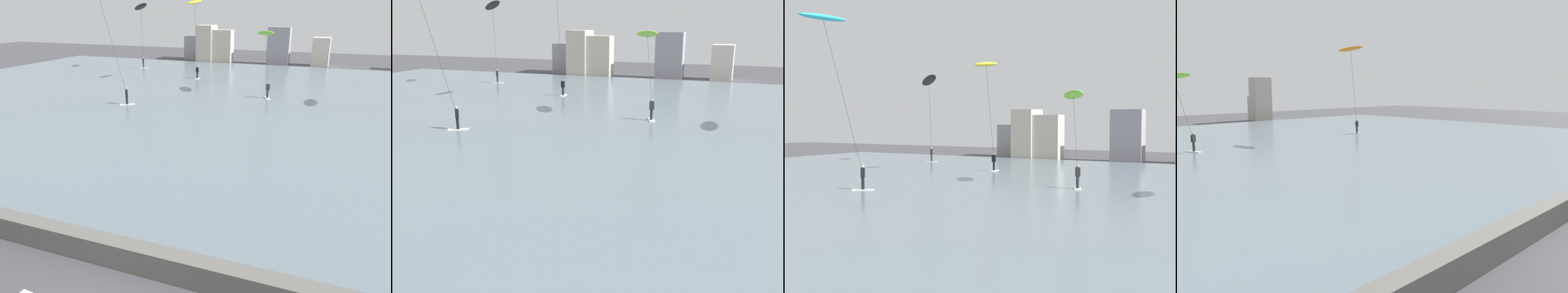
% 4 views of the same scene
% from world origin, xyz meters
% --- Properties ---
extents(water_bay, '(84.00, 52.00, 0.10)m').
position_xyz_m(water_bay, '(0.00, 30.81, 0.05)').
color(water_bay, slate).
rests_on(water_bay, ground).
extents(far_shore_buildings, '(43.75, 5.21, 7.07)m').
position_xyz_m(far_shore_buildings, '(-3.87, 59.46, 2.69)').
color(far_shore_buildings, gray).
rests_on(far_shore_buildings, ground).
extents(kitesurfer_yellow, '(1.68, 4.83, 9.68)m').
position_xyz_m(kitesurfer_yellow, '(-10.54, 38.38, 8.38)').
color(kitesurfer_yellow, silver).
rests_on(kitesurfer_yellow, water_bay).
extents(kitesurfer_cyan, '(2.33, 4.65, 11.16)m').
position_xyz_m(kitesurfer_cyan, '(-13.12, 22.87, 10.13)').
color(kitesurfer_cyan, silver).
rests_on(kitesurfer_cyan, water_bay).
extents(kitesurfer_black, '(3.53, 3.74, 9.55)m').
position_xyz_m(kitesurfer_black, '(-21.43, 45.10, 8.35)').
color(kitesurfer_black, silver).
rests_on(kitesurfer_black, water_bay).
extents(kitesurfer_lime, '(2.79, 3.67, 6.75)m').
position_xyz_m(kitesurfer_lime, '(-1.12, 33.72, 5.87)').
color(kitesurfer_lime, silver).
rests_on(kitesurfer_lime, water_bay).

